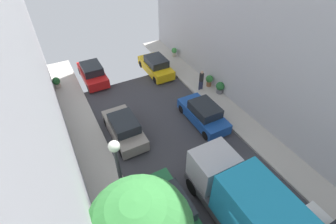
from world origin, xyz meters
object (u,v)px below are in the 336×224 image
Objects in this scene: lamp_post at (120,175)px; parked_car_right_4 at (156,66)px; parked_car_left_5 at (93,73)px; potted_plant_4 at (174,52)px; parked_car_right_3 at (203,114)px; delivery_truck at (248,209)px; parked_car_left_4 at (124,128)px; potted_plant_0 at (209,80)px; potted_plant_1 at (220,87)px; parked_car_left_3 at (171,209)px; potted_plant_3 at (57,82)px; pedestrian at (201,80)px.

parked_car_right_4 is at bearing 58.51° from lamp_post.
potted_plant_4 is (8.29, 0.29, -0.06)m from parked_car_left_5.
delivery_truck reaches higher than parked_car_right_3.
potted_plant_0 is (8.30, 2.13, 0.00)m from parked_car_left_4.
parked_car_left_4 is at bearing 107.66° from delivery_truck.
parked_car_left_4 is 8.54m from potted_plant_1.
potted_plant_1 is at bearing -60.39° from parked_car_right_4.
parked_car_left_3 reaches higher than potted_plant_0.
potted_plant_3 is (-8.40, 9.15, -0.06)m from parked_car_right_3.
parked_car_right_3 is 4.24× the size of potted_plant_0.
parked_car_left_3 is at bearing -78.12° from potted_plant_3.
potted_plant_1 is 0.18× the size of lamp_post.
parked_car_left_5 is at bearing 145.59° from potted_plant_0.
parked_car_right_4 is at bearing 66.95° from parked_car_left_3.
parked_car_left_4 is at bearing -164.46° from pedestrian.
parked_car_right_4 is 5.11m from potted_plant_0.
delivery_truck reaches higher than potted_plant_1.
parked_car_right_3 is (5.40, 5.11, 0.00)m from parked_car_left_3.
lamp_post is (-7.30, -11.92, 3.05)m from parked_car_right_4.
lamp_post is (-7.30, -4.33, 3.05)m from parked_car_right_3.
delivery_truck is at bearing -80.59° from parked_car_left_5.
lamp_post is at bearing -85.35° from potted_plant_3.
parked_car_right_4 is at bearing 79.68° from delivery_truck.
delivery_truck is at bearing -100.32° from parked_car_right_4.
delivery_truck is (-2.70, -7.24, 1.07)m from parked_car_right_3.
potted_plant_4 is at bearing 72.82° from parked_car_right_3.
potted_plant_0 reaches higher than potted_plant_3.
delivery_truck is 11.58m from pedestrian.
parked_car_left_3 is 3.60m from delivery_truck.
parked_car_right_4 is 6.25m from potted_plant_1.
potted_plant_1 is 7.21m from potted_plant_4.
parked_car_left_4 is 1.00× the size of parked_car_left_5.
delivery_truck is at bearing -32.26° from lamp_post.
potted_plant_3 is (-5.70, 16.39, -1.13)m from delivery_truck.
potted_plant_0 is (2.90, -4.21, 0.00)m from parked_car_right_4.
potted_plant_0 is 12.68m from potted_plant_3.
parked_car_left_5 is 8.30m from potted_plant_4.
potted_plant_0 is 1.08× the size of potted_plant_4.
parked_car_right_4 is 4.34× the size of potted_plant_1.
parked_car_left_3 is 2.44× the size of pedestrian.
parked_car_right_3 is 0.64× the size of delivery_truck.
parked_car_right_4 is at bearing 115.29° from pedestrian.
lamp_post reaches higher than parked_car_left_3.
delivery_truck is at bearing -117.81° from potted_plant_0.
parked_car_left_4 reaches higher than potted_plant_4.
parked_car_left_3 and parked_car_left_4 have the same top height.
potted_plant_4 is at bearing 1.03° from potted_plant_3.
parked_car_right_3 is at bearing -90.00° from parked_car_right_4.
potted_plant_3 is at bearing 152.92° from potted_plant_0.
parked_car_right_3 and parked_car_right_4 have the same top height.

